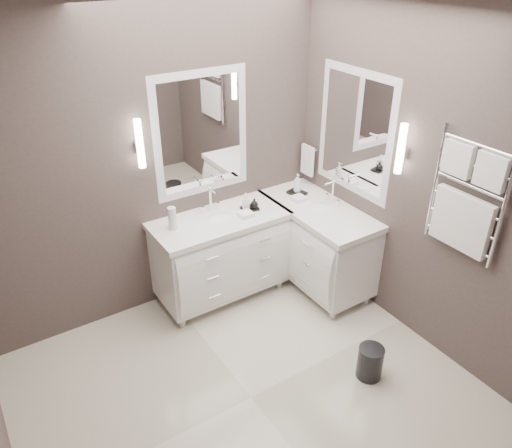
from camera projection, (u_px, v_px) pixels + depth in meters
floor at (251, 398)px, 3.77m from camera, size 3.20×3.00×0.01m
ceiling at (248, 11)px, 2.43m from camera, size 3.20×3.00×0.01m
wall_back at (154, 166)px, 4.19m from camera, size 3.20×0.01×2.70m
wall_front at (450, 414)px, 2.00m from camera, size 3.20×0.01×2.70m
wall_right at (425, 186)px, 3.85m from camera, size 0.01×3.00×2.70m
vanity_back at (221, 252)px, 4.63m from camera, size 1.24×0.59×0.97m
vanity_right at (316, 240)px, 4.81m from camera, size 0.59×1.24×0.97m
mirror_back at (202, 134)px, 4.29m from camera, size 0.90×0.02×1.10m
mirror_right at (355, 133)px, 4.33m from camera, size 0.02×0.90×1.10m
sconce_back at (140, 145)px, 3.95m from camera, size 0.06×0.06×0.40m
sconce_right at (401, 150)px, 3.86m from camera, size 0.06×0.06×0.40m
towel_bar_corner at (308, 160)px, 4.93m from camera, size 0.03×0.22×0.30m
towel_ladder at (466, 203)px, 3.52m from camera, size 0.06×0.58×0.90m
waste_bin at (370, 362)px, 3.89m from camera, size 0.20×0.20×0.28m
amenity_tray_back at (250, 208)px, 4.58m from camera, size 0.17×0.14×0.02m
amenity_tray_right at (297, 193)px, 4.86m from camera, size 0.16×0.19×0.03m
water_bottle at (172, 218)px, 4.23m from camera, size 0.09×0.09×0.20m
soap_bottle_a at (246, 200)px, 4.54m from camera, size 0.09×0.09×0.14m
soap_bottle_b at (254, 203)px, 4.54m from camera, size 0.09×0.09×0.09m
soap_bottle_c at (297, 183)px, 4.81m from camera, size 0.09×0.09×0.18m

